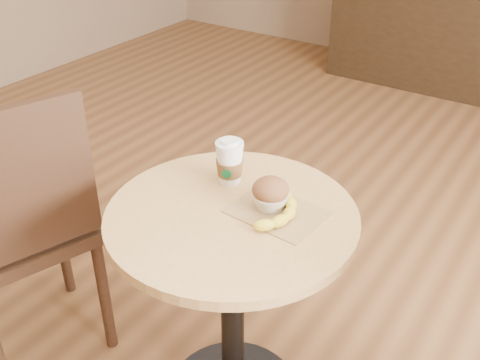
# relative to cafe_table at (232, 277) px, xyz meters

# --- Properties ---
(cafe_table) EXTENTS (0.68, 0.68, 0.75)m
(cafe_table) POSITION_rel_cafe_table_xyz_m (0.00, 0.00, 0.00)
(cafe_table) COLOR black
(cafe_table) RESTS_ON ground
(chair_left) EXTENTS (0.56, 0.56, 1.00)m
(chair_left) POSITION_rel_cafe_table_xyz_m (-0.67, -0.20, 0.03)
(chair_left) COLOR #331E11
(chair_left) RESTS_ON ground
(kraft_bag) EXTENTS (0.25, 0.20, 0.00)m
(kraft_bag) POSITION_rel_cafe_table_xyz_m (0.10, 0.07, 0.23)
(kraft_bag) COLOR #A27E4E
(kraft_bag) RESTS_ON cafe_table
(coffee_cup) EXTENTS (0.08, 0.08, 0.13)m
(coffee_cup) POSITION_rel_cafe_table_xyz_m (-0.09, 0.13, 0.29)
(coffee_cup) COLOR white
(coffee_cup) RESTS_ON cafe_table
(muffin) EXTENTS (0.10, 0.10, 0.09)m
(muffin) POSITION_rel_cafe_table_xyz_m (0.08, 0.07, 0.27)
(muffin) COLOR silver
(muffin) RESTS_ON kraft_bag
(banana) EXTENTS (0.21, 0.25, 0.03)m
(banana) POSITION_rel_cafe_table_xyz_m (0.09, 0.05, 0.24)
(banana) COLOR yellow
(banana) RESTS_ON kraft_bag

